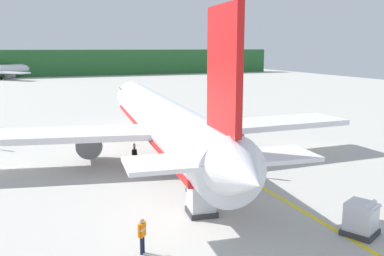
{
  "coord_description": "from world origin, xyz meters",
  "views": [
    {
      "loc": [
        17.26,
        -20.98,
        9.77
      ],
      "look_at": [
        30.54,
        12.51,
        2.9
      ],
      "focal_mm": 39.73,
      "sensor_mm": 36.0,
      "label": 1
    }
  ],
  "objects_px": {
    "cargo_container_near": "(361,219)",
    "cargo_container_mid": "(202,177)",
    "cargo_container_far": "(201,198)",
    "crew_marshaller": "(142,233)",
    "crew_loader_right": "(261,165)",
    "airliner_foreground": "(161,120)"
  },
  "relations": [
    {
      "from": "cargo_container_near",
      "to": "cargo_container_mid",
      "type": "height_order",
      "value": "cargo_container_mid"
    },
    {
      "from": "cargo_container_mid",
      "to": "crew_loader_right",
      "type": "distance_m",
      "value": 5.42
    },
    {
      "from": "cargo_container_mid",
      "to": "crew_loader_right",
      "type": "relative_size",
      "value": 1.41
    },
    {
      "from": "cargo_container_near",
      "to": "cargo_container_mid",
      "type": "relative_size",
      "value": 0.9
    },
    {
      "from": "airliner_foreground",
      "to": "crew_loader_right",
      "type": "distance_m",
      "value": 10.36
    },
    {
      "from": "cargo_container_mid",
      "to": "crew_marshaller",
      "type": "height_order",
      "value": "cargo_container_mid"
    },
    {
      "from": "cargo_container_near",
      "to": "crew_marshaller",
      "type": "xyz_separation_m",
      "value": [
        -11.26,
        2.24,
        0.16
      ]
    },
    {
      "from": "cargo_container_far",
      "to": "crew_loader_right",
      "type": "distance_m",
      "value": 8.62
    },
    {
      "from": "crew_marshaller",
      "to": "cargo_container_near",
      "type": "bearing_deg",
      "value": -11.23
    },
    {
      "from": "airliner_foreground",
      "to": "crew_marshaller",
      "type": "distance_m",
      "value": 18.47
    },
    {
      "from": "cargo_container_mid",
      "to": "cargo_container_far",
      "type": "distance_m",
      "value": 4.27
    },
    {
      "from": "airliner_foreground",
      "to": "cargo_container_mid",
      "type": "relative_size",
      "value": 17.26
    },
    {
      "from": "cargo_container_near",
      "to": "crew_marshaller",
      "type": "distance_m",
      "value": 11.48
    },
    {
      "from": "airliner_foreground",
      "to": "crew_loader_right",
      "type": "bearing_deg",
      "value": -59.39
    },
    {
      "from": "cargo_container_far",
      "to": "crew_marshaller",
      "type": "xyz_separation_m",
      "value": [
        -4.54,
        -3.48,
        0.06
      ]
    },
    {
      "from": "crew_marshaller",
      "to": "airliner_foreground",
      "type": "bearing_deg",
      "value": 69.45
    },
    {
      "from": "cargo_container_near",
      "to": "crew_loader_right",
      "type": "relative_size",
      "value": 1.27
    },
    {
      "from": "cargo_container_near",
      "to": "cargo_container_mid",
      "type": "bearing_deg",
      "value": 117.45
    },
    {
      "from": "cargo_container_mid",
      "to": "crew_loader_right",
      "type": "xyz_separation_m",
      "value": [
        5.31,
        1.08,
        0.05
      ]
    },
    {
      "from": "cargo_container_near",
      "to": "crew_loader_right",
      "type": "height_order",
      "value": "cargo_container_near"
    },
    {
      "from": "cargo_container_near",
      "to": "crew_marshaller",
      "type": "bearing_deg",
      "value": 168.77
    },
    {
      "from": "cargo_container_mid",
      "to": "cargo_container_far",
      "type": "relative_size",
      "value": 1.15
    }
  ]
}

